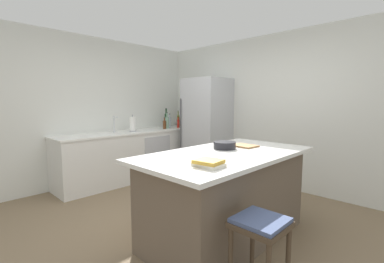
% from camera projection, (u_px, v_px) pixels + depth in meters
% --- Properties ---
extents(ground_plane, '(7.20, 7.20, 0.00)m').
position_uv_depth(ground_plane, '(180.00, 226.00, 3.10)').
color(ground_plane, '#7A664C').
extents(wall_rear, '(6.00, 0.10, 2.60)m').
position_uv_depth(wall_rear, '(275.00, 111.00, 4.55)').
color(wall_rear, silver).
rests_on(wall_rear, ground_plane).
extents(wall_left, '(0.10, 6.00, 2.60)m').
position_uv_depth(wall_left, '(85.00, 111.00, 4.65)').
color(wall_left, silver).
rests_on(wall_left, ground_plane).
extents(counter_run_left, '(0.69, 2.80, 0.91)m').
position_uv_depth(counter_run_left, '(133.00, 155.00, 4.99)').
color(counter_run_left, silver).
rests_on(counter_run_left, ground_plane).
extents(kitchen_island, '(1.06, 1.98, 0.93)m').
position_uv_depth(kitchen_island, '(226.00, 195.00, 2.82)').
color(kitchen_island, brown).
rests_on(kitchen_island, ground_plane).
extents(refrigerator, '(0.78, 0.73, 1.90)m').
position_uv_depth(refrigerator, '(207.00, 128.00, 5.14)').
color(refrigerator, '#B7BABF').
rests_on(refrigerator, ground_plane).
extents(bar_stool, '(0.36, 0.36, 0.63)m').
position_uv_depth(bar_stool, '(260.00, 233.00, 1.91)').
color(bar_stool, '#473828').
rests_on(bar_stool, ground_plane).
extents(sink_faucet, '(0.15, 0.05, 0.30)m').
position_uv_depth(sink_faucet, '(114.00, 124.00, 4.72)').
color(sink_faucet, silver).
rests_on(sink_faucet, counter_run_left).
extents(paper_towel_roll, '(0.14, 0.14, 0.31)m').
position_uv_depth(paper_towel_roll, '(133.00, 124.00, 4.90)').
color(paper_towel_roll, gray).
rests_on(paper_towel_roll, counter_run_left).
extents(whiskey_bottle, '(0.08, 0.08, 0.28)m').
position_uv_depth(whiskey_bottle, '(181.00, 122.00, 5.85)').
color(whiskey_bottle, brown).
rests_on(whiskey_bottle, counter_run_left).
extents(olive_oil_bottle, '(0.05, 0.05, 0.36)m').
position_uv_depth(olive_oil_bottle, '(178.00, 121.00, 5.77)').
color(olive_oil_bottle, olive).
rests_on(olive_oil_bottle, counter_run_left).
extents(hot_sauce_bottle, '(0.05, 0.05, 0.24)m').
position_uv_depth(hot_sauce_bottle, '(178.00, 123.00, 5.66)').
color(hot_sauce_bottle, red).
rests_on(hot_sauce_bottle, counter_run_left).
extents(soda_bottle, '(0.07, 0.07, 0.29)m').
position_uv_depth(soda_bottle, '(169.00, 122.00, 5.69)').
color(soda_bottle, silver).
rests_on(soda_bottle, counter_run_left).
extents(wine_bottle, '(0.07, 0.07, 0.41)m').
position_uv_depth(wine_bottle, '(166.00, 120.00, 5.61)').
color(wine_bottle, '#19381E').
rests_on(wine_bottle, counter_run_left).
extents(gin_bottle, '(0.08, 0.08, 0.33)m').
position_uv_depth(gin_bottle, '(167.00, 122.00, 5.46)').
color(gin_bottle, '#8CB79E').
rests_on(gin_bottle, counter_run_left).
extents(syrup_bottle, '(0.07, 0.07, 0.23)m').
position_uv_depth(syrup_bottle, '(164.00, 124.00, 5.38)').
color(syrup_bottle, '#5B3319').
rests_on(syrup_bottle, counter_run_left).
extents(cookbook_stack, '(0.25, 0.21, 0.06)m').
position_uv_depth(cookbook_stack, '(209.00, 163.00, 2.16)').
color(cookbook_stack, silver).
rests_on(cookbook_stack, kitchen_island).
extents(mixing_bowl, '(0.25, 0.25, 0.08)m').
position_uv_depth(mixing_bowl, '(225.00, 145.00, 2.98)').
color(mixing_bowl, black).
rests_on(mixing_bowl, kitchen_island).
extents(cutting_board, '(0.30, 0.24, 0.02)m').
position_uv_depth(cutting_board, '(244.00, 146.00, 3.14)').
color(cutting_board, '#9E7042').
rests_on(cutting_board, kitchen_island).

